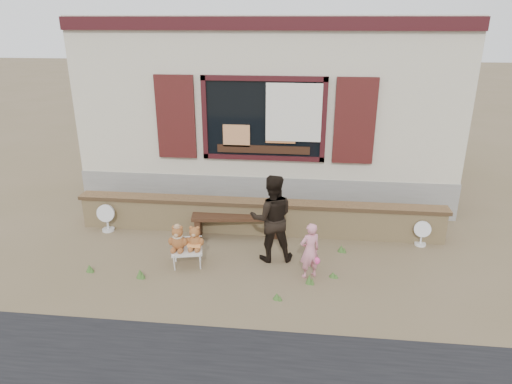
# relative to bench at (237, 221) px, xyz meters

# --- Properties ---
(ground) EXTENTS (80.00, 80.00, 0.00)m
(ground) POSITION_rel_bench_xyz_m (0.38, -0.80, -0.32)
(ground) COLOR brown
(ground) RESTS_ON ground
(shopfront) EXTENTS (8.04, 5.13, 4.00)m
(shopfront) POSITION_rel_bench_xyz_m (0.38, 3.69, 1.68)
(shopfront) COLOR #B8AC95
(shopfront) RESTS_ON ground
(brick_wall) EXTENTS (7.10, 0.36, 0.67)m
(brick_wall) POSITION_rel_bench_xyz_m (0.38, 0.20, 0.02)
(brick_wall) COLOR tan
(brick_wall) RESTS_ON ground
(bench) EXTENTS (1.75, 0.58, 0.44)m
(bench) POSITION_rel_bench_xyz_m (0.00, 0.00, 0.00)
(bench) COLOR #351F12
(bench) RESTS_ON ground
(folding_chair) EXTENTS (0.59, 0.55, 0.31)m
(folding_chair) POSITION_rel_bench_xyz_m (-0.67, -1.20, -0.04)
(folding_chair) COLOR beige
(folding_chair) RESTS_ON ground
(teddy_bear_left) EXTENTS (0.38, 0.35, 0.44)m
(teddy_bear_left) POSITION_rel_bench_xyz_m (-0.81, -1.23, 0.21)
(teddy_bear_left) COLOR brown
(teddy_bear_left) RESTS_ON folding_chair
(teddy_bear_right) EXTENTS (0.36, 0.33, 0.42)m
(teddy_bear_right) POSITION_rel_bench_xyz_m (-0.54, -1.17, 0.20)
(teddy_bear_right) COLOR brown
(teddy_bear_right) RESTS_ON folding_chair
(child) EXTENTS (0.41, 0.36, 0.95)m
(child) POSITION_rel_bench_xyz_m (1.38, -1.34, 0.15)
(child) COLOR pink
(child) RESTS_ON ground
(adult) EXTENTS (0.83, 0.70, 1.54)m
(adult) POSITION_rel_bench_xyz_m (0.72, -0.81, 0.45)
(adult) COLOR black
(adult) RESTS_ON ground
(fan_left) EXTENTS (0.35, 0.24, 0.56)m
(fan_left) POSITION_rel_bench_xyz_m (-2.58, -0.06, -0.04)
(fan_left) COLOR silver
(fan_left) RESTS_ON ground
(fan_right) EXTENTS (0.31, 0.21, 0.49)m
(fan_right) POSITION_rel_bench_xyz_m (3.43, 0.00, -0.08)
(fan_right) COLOR white
(fan_right) RESTS_ON ground
(grass_tufts) EXTENTS (4.33, 1.74, 0.15)m
(grass_tufts) POSITION_rel_bench_xyz_m (0.25, -1.41, -0.26)
(grass_tufts) COLOR #3D6327
(grass_tufts) RESTS_ON ground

